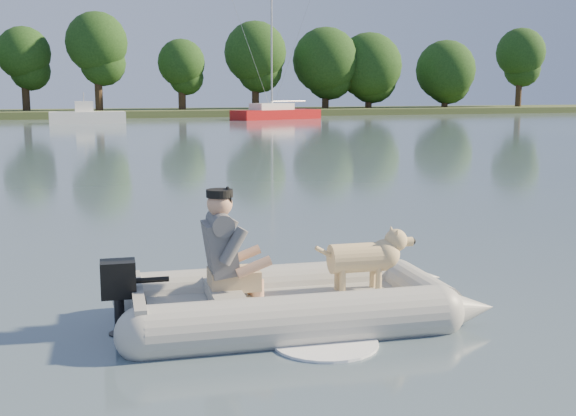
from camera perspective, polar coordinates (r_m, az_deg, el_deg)
name	(u,v)px	position (r m, az deg, el deg)	size (l,w,h in m)	color
water	(354,306)	(7.94, 5.27, -7.68)	(160.00, 160.00, 0.00)	slate
shore_bank	(55,114)	(68.94, -17.91, 7.07)	(160.00, 12.00, 0.70)	#47512D
treeline	(150,57)	(68.99, -10.81, 11.61)	(93.95, 7.35, 9.29)	#332316
dinghy	(296,260)	(7.26, 0.64, -4.14)	(4.79, 3.19, 1.45)	#A3A39E
man	(222,244)	(7.13, -5.20, -2.86)	(0.76, 0.65, 1.13)	#58585C
dog	(358,263)	(7.53, 5.56, -4.33)	(0.98, 0.35, 0.65)	tan
outboard_motor	(119,301)	(7.11, -13.21, -7.16)	(0.44, 0.30, 0.83)	black
motorboat	(87,109)	(54.50, -15.59, 7.57)	(5.50, 2.11, 2.33)	white
sailboat	(276,113)	(60.38, -0.98, 7.48)	(8.19, 4.77, 10.79)	#A71313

